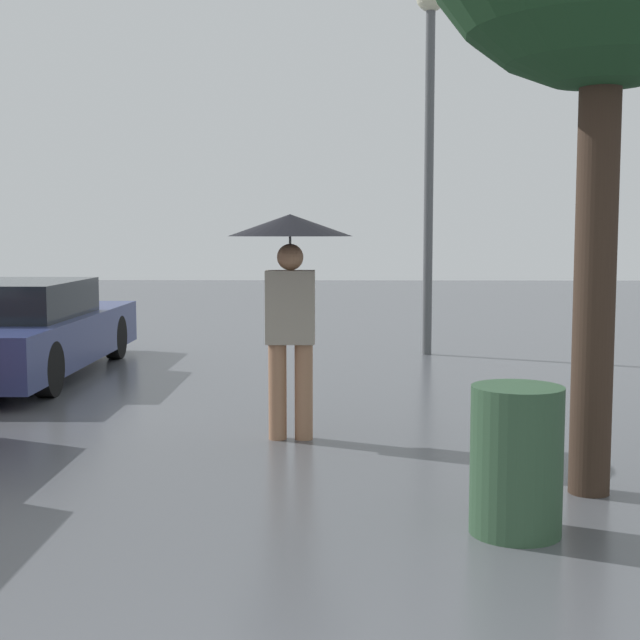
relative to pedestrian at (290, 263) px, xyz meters
name	(u,v)px	position (x,y,z in m)	size (l,w,h in m)	color
pedestrian	(290,263)	(0.00, 0.00, 0.00)	(1.00, 1.00, 1.82)	#9E7051
parked_car_farthest	(16,331)	(-3.39, 3.18, -0.90)	(1.79, 4.53, 1.12)	navy
street_lamp	(430,99)	(1.62, 5.11, 2.04)	(0.40, 0.40, 5.01)	#515456
trash_bin	(516,460)	(1.37, -2.26, -1.02)	(0.51, 0.51, 0.83)	#2D4C33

